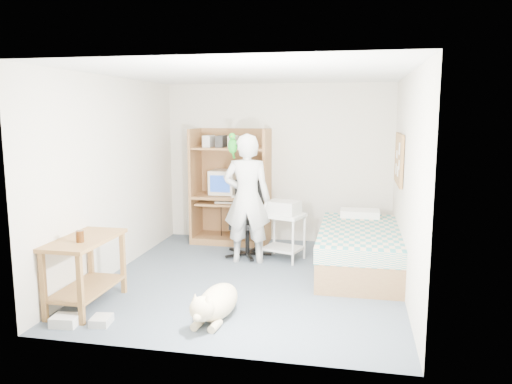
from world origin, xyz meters
The scene contains 21 objects.
floor centered at (0.00, 0.00, 0.00)m, with size 4.00×4.00×0.00m, color #414C58.
wall_back centered at (0.00, 2.00, 1.25)m, with size 3.60×0.02×2.50m, color beige.
wall_right centered at (1.80, 0.00, 1.25)m, with size 0.02×4.00×2.50m, color beige.
wall_left centered at (-1.80, 0.00, 1.25)m, with size 0.02×4.00×2.50m, color beige.
ceiling centered at (0.00, 0.00, 2.50)m, with size 3.60×4.00×0.02m, color white.
computer_hutch centered at (-0.70, 1.74, 0.82)m, with size 1.20×0.63×1.80m.
bed centered at (1.30, 0.62, 0.29)m, with size 1.02×2.02×0.66m.
side_desk centered at (-1.55, -1.20, 0.49)m, with size 0.50×1.00×0.75m.
corkboard centered at (1.77, 0.90, 1.45)m, with size 0.04×0.94×0.66m.
office_chair centered at (-0.28, 1.03, 0.38)m, with size 0.60×0.60×1.07m.
person centered at (-0.22, 0.72, 0.89)m, with size 0.65×0.42×1.77m, color silver.
parrot centered at (-0.42, 0.73, 1.62)m, with size 0.13×0.23×0.36m.
dog centered at (-0.11, -1.26, 0.17)m, with size 0.41×1.05×0.39m.
printer_cart centered at (0.25, 0.91, 0.44)m, with size 0.66×0.59×0.66m.
printer centered at (0.25, 0.91, 0.75)m, with size 0.42×0.32×0.18m, color beige.
crt_monitor centered at (-0.83, 1.75, 0.96)m, with size 0.41×0.44×0.38m.
keyboard centered at (-0.68, 1.58, 0.67)m, with size 0.45×0.16×0.03m, color beige.
pencil_cup centered at (-0.38, 1.65, 0.82)m, with size 0.08×0.08×0.12m, color gold.
drink_glass centered at (-1.50, -1.36, 0.81)m, with size 0.08×0.08×0.12m, color #3F1F0A.
floor_box_a centered at (-1.50, -1.70, 0.05)m, with size 0.25×0.20×0.10m, color silver.
floor_box_b centered at (-1.17, -1.61, 0.04)m, with size 0.18×0.22×0.08m, color beige.
Camera 1 is at (1.23, -5.83, 2.06)m, focal length 35.00 mm.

